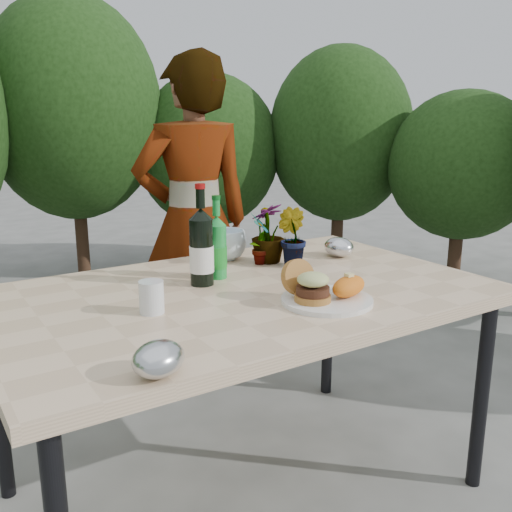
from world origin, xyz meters
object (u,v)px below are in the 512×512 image
dinner_plate (327,300)px  person (194,222)px  wine_bottle (201,248)px  patio_table (243,306)px

dinner_plate → person: 1.19m
wine_bottle → person: size_ratio=0.21×
patio_table → wine_bottle: 0.24m
person → wine_bottle: bearing=75.2°
patio_table → person: person is taller
patio_table → person: size_ratio=1.01×
patio_table → wine_bottle: size_ratio=4.71×
wine_bottle → dinner_plate: bearing=-55.3°
person → patio_table: bearing=82.8°
patio_table → dinner_plate: dinner_plate is taller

